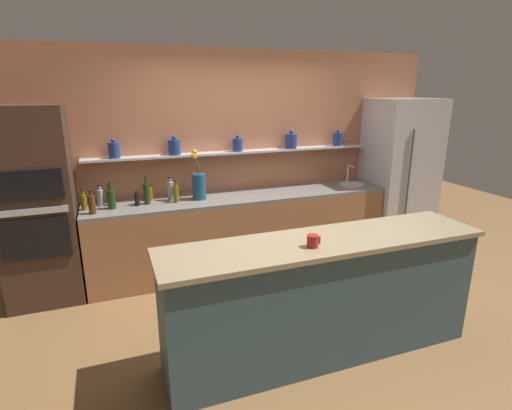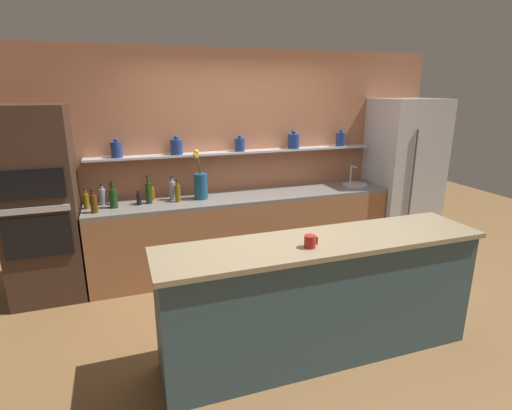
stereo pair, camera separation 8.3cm
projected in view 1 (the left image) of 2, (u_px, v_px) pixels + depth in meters
ground_plane at (290, 316)px, 3.92m from camera, size 12.00×12.00×0.00m
back_wall_unit at (238, 159)px, 4.99m from camera, size 5.20×0.28×2.60m
back_counter_unit at (243, 232)px, 4.89m from camera, size 3.60×0.62×0.92m
island_counter at (322, 297)px, 3.25m from camera, size 2.64×0.61×1.02m
refrigerator at (399, 175)px, 5.45m from camera, size 0.85×0.73×2.02m
oven_tower at (37, 207)px, 4.00m from camera, size 0.71×0.64×2.01m
flower_vase at (199, 184)px, 4.56m from camera, size 0.16×0.15×0.58m
sink_fixture at (352, 183)px, 5.27m from camera, size 0.32×0.32×0.25m
bottle_oil_0 at (109, 197)px, 4.34m from camera, size 0.06×0.06×0.24m
bottle_oil_1 at (84, 202)px, 4.18m from camera, size 0.06×0.06×0.23m
bottle_wine_2 at (147, 193)px, 4.38m from camera, size 0.07×0.07×0.32m
bottle_sauce_3 at (137, 200)px, 4.33m from camera, size 0.05×0.05×0.17m
bottle_oil_4 at (176, 193)px, 4.45m from camera, size 0.06×0.06×0.25m
bottle_sauce_5 at (150, 194)px, 4.53m from camera, size 0.06×0.06×0.19m
bottle_spirit_6 at (92, 204)px, 4.04m from camera, size 0.07×0.07×0.25m
bottle_spirit_7 at (100, 197)px, 4.33m from camera, size 0.07×0.07×0.23m
bottle_spirit_8 at (171, 191)px, 4.53m from camera, size 0.07×0.07×0.27m
bottle_wine_9 at (111, 199)px, 4.21m from camera, size 0.08×0.08×0.29m
coffee_mug at (313, 241)px, 2.95m from camera, size 0.11×0.09×0.09m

